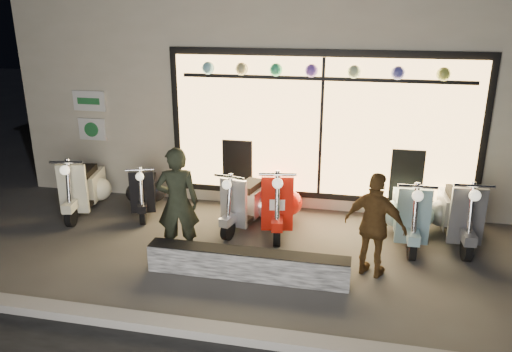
{
  "coord_description": "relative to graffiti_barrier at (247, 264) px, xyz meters",
  "views": [
    {
      "loc": [
        1.46,
        -6.57,
        3.55
      ],
      "look_at": [
        -0.07,
        0.6,
        1.05
      ],
      "focal_mm": 35.0,
      "sensor_mm": 36.0,
      "label": 1
    }
  ],
  "objects": [
    {
      "name": "man",
      "position": [
        -1.13,
        0.42,
        0.64
      ],
      "size": [
        0.7,
        0.55,
        1.68
      ],
      "primitive_type": "imported",
      "rotation": [
        0.0,
        0.0,
        3.41
      ],
      "color": "black",
      "rests_on": "ground"
    },
    {
      "name": "ground",
      "position": [
        -0.07,
        0.65,
        -0.2
      ],
      "size": [
        40.0,
        40.0,
        0.0
      ],
      "primitive_type": "plane",
      "color": "#383533",
      "rests_on": "ground"
    },
    {
      "name": "graffiti_barrier",
      "position": [
        0.0,
        0.0,
        0.0
      ],
      "size": [
        2.79,
        0.28,
        0.4
      ],
      "primitive_type": "cube",
      "color": "black",
      "rests_on": "ground"
    },
    {
      "name": "scooter_cream",
      "position": [
        -3.46,
        1.79,
        0.24
      ],
      "size": [
        0.68,
        1.53,
        1.09
      ],
      "rotation": [
        0.0,
        0.0,
        0.2
      ],
      "color": "black",
      "rests_on": "ground"
    },
    {
      "name": "scooter_grey",
      "position": [
        3.0,
        1.94,
        0.25
      ],
      "size": [
        0.52,
        1.55,
        1.11
      ],
      "rotation": [
        0.0,
        0.0,
        0.04
      ],
      "color": "black",
      "rests_on": "ground"
    },
    {
      "name": "shop_building",
      "position": [
        -0.07,
        5.63,
        1.9
      ],
      "size": [
        10.2,
        6.23,
        4.2
      ],
      "color": "beige",
      "rests_on": "ground"
    },
    {
      "name": "scooter_silver",
      "position": [
        -0.4,
        1.79,
        0.21
      ],
      "size": [
        0.67,
        1.43,
        1.01
      ],
      "rotation": [
        0.0,
        0.0,
        -0.23
      ],
      "color": "black",
      "rests_on": "ground"
    },
    {
      "name": "scooter_black",
      "position": [
        -2.38,
        2.0,
        0.17
      ],
      "size": [
        0.71,
        1.3,
        0.93
      ],
      "rotation": [
        0.0,
        0.0,
        0.35
      ],
      "color": "black",
      "rests_on": "ground"
    },
    {
      "name": "kerb",
      "position": [
        -0.07,
        -1.35,
        -0.14
      ],
      "size": [
        40.0,
        0.25,
        0.12
      ],
      "primitive_type": "cube",
      "color": "slate",
      "rests_on": "ground"
    },
    {
      "name": "woman",
      "position": [
        1.67,
        0.44,
        0.54
      ],
      "size": [
        0.94,
        0.65,
        1.48
      ],
      "primitive_type": "imported",
      "rotation": [
        0.0,
        0.0,
        2.77
      ],
      "color": "brown",
      "rests_on": "ground"
    },
    {
      "name": "scooter_blue",
      "position": [
        2.24,
        1.79,
        0.24
      ],
      "size": [
        0.49,
        1.51,
        1.09
      ],
      "rotation": [
        0.0,
        0.0,
        0.01
      ],
      "color": "black",
      "rests_on": "ground"
    },
    {
      "name": "scooter_red",
      "position": [
        0.1,
        1.84,
        0.25
      ],
      "size": [
        0.67,
        1.58,
        1.12
      ],
      "rotation": [
        0.0,
        0.0,
        0.17
      ],
      "color": "black",
      "rests_on": "ground"
    }
  ]
}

